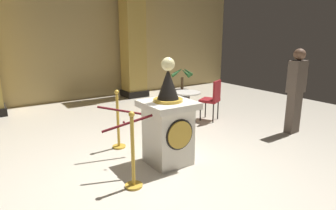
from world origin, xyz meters
The scene contains 11 objects.
ground_plane centered at (0.00, 0.00, 0.00)m, with size 12.72×12.72×0.00m, color beige.
back_wall centered at (0.00, 5.41, 2.01)m, with size 12.72×0.16×4.02m, color tan.
pedestal_clock centered at (0.22, 0.07, 0.64)m, with size 0.76×0.76×1.68m.
stanchion_near centered at (-0.19, 1.09, 0.38)m, with size 0.24×0.24×1.07m.
stanchion_far centered at (-0.59, -0.30, 0.37)m, with size 0.24×0.24×1.06m.
velvet_rope centered at (-0.39, 0.39, 0.79)m, with size 0.91×0.93×0.22m.
column_right centered at (2.06, 4.86, 1.92)m, with size 0.75×0.75×3.86m.
potted_palm_right centered at (2.64, 3.01, 0.33)m, with size 0.77×0.76×1.10m.
bystander_guest centered at (3.17, -0.15, 0.92)m, with size 0.36×0.23×1.73m.
cafe_table centered at (1.77, 1.62, 0.46)m, with size 0.62×0.62×0.72m.
cafe_chair_red centered at (2.35, 1.40, 0.57)m, with size 0.54×0.54×0.96m.
Camera 1 is at (-2.15, -3.49, 2.03)m, focal length 30.78 mm.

